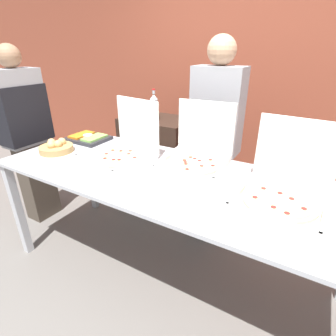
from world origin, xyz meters
TOP-DOWN VIEW (x-y plane):
  - ground_plane at (0.00, 0.00)m, footprint 16.00×16.00m
  - brick_wall_behind at (0.00, 1.70)m, footprint 10.00×0.06m
  - buffet_table at (0.00, 0.00)m, footprint 2.50×0.93m
  - pizza_box_near_left at (0.09, 0.25)m, footprint 0.46×0.48m
  - pizza_box_far_left at (-0.44, 0.07)m, footprint 0.51×0.52m
  - pizza_box_far_right at (0.71, 0.02)m, footprint 0.47×0.48m
  - veggie_tray at (-1.00, 0.25)m, footprint 0.36×0.28m
  - bread_basket at (-1.01, -0.09)m, footprint 0.27×0.27m
  - sideboard_podium at (-0.68, 0.94)m, footprint 0.73×0.50m
  - soda_bottle at (-0.66, 0.85)m, footprint 0.08×0.08m
  - soda_can_silver at (-0.79, 0.99)m, footprint 0.07×0.07m
  - soda_can_colored at (-0.40, 1.10)m, footprint 0.07×0.07m
  - person_guest_plaid at (0.07, 0.66)m, footprint 0.40×0.22m
  - person_server_vest at (-1.57, 0.03)m, footprint 0.24×0.42m

SIDE VIEW (x-z plane):
  - ground_plane at x=0.00m, z-range 0.00..0.00m
  - sideboard_podium at x=-0.68m, z-range 0.00..0.98m
  - buffet_table at x=0.00m, z-range 0.35..1.23m
  - veggie_tray at x=-1.00m, z-range 0.87..0.93m
  - bread_basket at x=-1.01m, z-range 0.86..0.96m
  - person_guest_plaid at x=0.07m, z-range 0.05..1.79m
  - person_server_vest at x=-1.57m, z-range 0.11..1.80m
  - pizza_box_near_left at x=0.09m, z-range 0.74..1.17m
  - pizza_box_far_left at x=-0.44m, z-range 0.74..1.17m
  - pizza_box_far_right at x=0.71m, z-range 0.74..1.17m
  - soda_can_silver at x=-0.79m, z-range 0.98..1.10m
  - soda_can_colored at x=-0.40m, z-range 0.98..1.10m
  - soda_bottle at x=-0.66m, z-range 0.96..1.27m
  - brick_wall_behind at x=0.00m, z-range 0.00..2.80m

